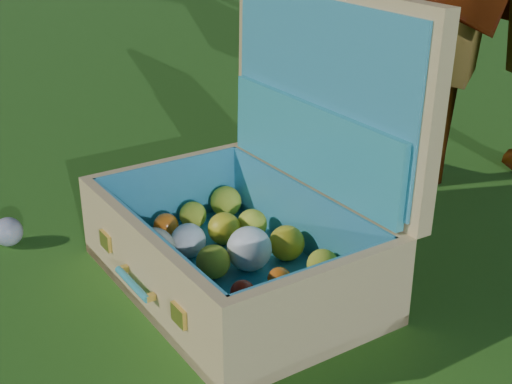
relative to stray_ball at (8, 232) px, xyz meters
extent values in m
plane|color=#215114|center=(0.43, 0.18, -0.04)|extent=(60.00, 60.00, 0.00)
sphere|color=teal|center=(0.00, 0.00, 0.00)|extent=(0.07, 0.07, 0.07)
cube|color=tan|center=(0.57, 0.18, -0.02)|extent=(0.78, 0.65, 0.02)
cube|color=tan|center=(0.50, -0.02, 0.06)|extent=(0.63, 0.26, 0.20)
cube|color=tan|center=(0.64, 0.37, 0.06)|extent=(0.63, 0.26, 0.20)
cube|color=tan|center=(0.27, 0.29, 0.06)|extent=(0.16, 0.38, 0.20)
cube|color=tan|center=(0.87, 0.06, 0.06)|extent=(0.16, 0.38, 0.20)
cube|color=teal|center=(0.57, 0.18, -0.01)|extent=(0.71, 0.59, 0.01)
cube|color=teal|center=(0.50, 0.00, 0.07)|extent=(0.58, 0.22, 0.17)
cube|color=teal|center=(0.64, 0.36, 0.07)|extent=(0.58, 0.22, 0.17)
cube|color=teal|center=(0.29, 0.29, 0.07)|extent=(0.15, 0.37, 0.17)
cube|color=teal|center=(0.85, 0.07, 0.07)|extent=(0.15, 0.37, 0.17)
cube|color=tan|center=(0.66, 0.41, 0.38)|extent=(0.64, 0.28, 0.44)
cube|color=teal|center=(0.65, 0.39, 0.38)|extent=(0.58, 0.23, 0.39)
cube|color=teal|center=(0.65, 0.37, 0.26)|extent=(0.56, 0.23, 0.19)
cube|color=#F2C659|center=(0.33, 0.03, 0.06)|extent=(0.05, 0.03, 0.04)
cube|color=#F2C659|center=(0.66, -0.10, 0.06)|extent=(0.05, 0.03, 0.04)
cylinder|color=teal|center=(0.48, -0.05, 0.05)|extent=(0.14, 0.07, 0.02)
cube|color=#F2C659|center=(0.43, -0.02, 0.05)|extent=(0.02, 0.02, 0.01)
cube|color=#F2C659|center=(0.55, -0.06, 0.05)|extent=(0.02, 0.02, 0.01)
sphere|color=orange|center=(0.30, 0.14, 0.03)|extent=(0.07, 0.07, 0.07)
sphere|color=beige|center=(0.42, 0.09, 0.04)|extent=(0.10, 0.10, 0.10)
sphere|color=#0F124B|center=(0.52, 0.04, 0.04)|extent=(0.09, 0.09, 0.09)
sphere|color=red|center=(0.64, 0.00, 0.02)|extent=(0.05, 0.05, 0.05)
sphere|color=silver|center=(0.76, -0.04, 0.02)|extent=(0.06, 0.06, 0.06)
sphere|color=orange|center=(0.33, 0.22, 0.03)|extent=(0.06, 0.06, 0.06)
sphere|color=silver|center=(0.44, 0.18, 0.04)|extent=(0.08, 0.08, 0.08)
sphere|color=gold|center=(0.55, 0.14, 0.03)|extent=(0.08, 0.08, 0.08)
sphere|color=red|center=(0.66, 0.09, 0.02)|extent=(0.05, 0.05, 0.05)
sphere|color=gold|center=(0.80, 0.05, 0.03)|extent=(0.07, 0.07, 0.07)
sphere|color=gold|center=(0.35, 0.30, 0.03)|extent=(0.07, 0.07, 0.07)
sphere|color=gold|center=(0.47, 0.28, 0.03)|extent=(0.08, 0.08, 0.08)
sphere|color=silver|center=(0.59, 0.22, 0.05)|extent=(0.10, 0.10, 0.10)
sphere|color=orange|center=(0.69, 0.18, 0.02)|extent=(0.05, 0.05, 0.05)
sphere|color=beige|center=(0.82, 0.15, 0.03)|extent=(0.07, 0.07, 0.07)
sphere|color=gold|center=(0.38, 0.40, 0.03)|extent=(0.08, 0.08, 0.08)
sphere|color=gold|center=(0.50, 0.34, 0.03)|extent=(0.07, 0.07, 0.07)
sphere|color=gold|center=(0.63, 0.30, 0.04)|extent=(0.08, 0.08, 0.08)
sphere|color=gold|center=(0.75, 0.27, 0.03)|extent=(0.07, 0.07, 0.07)
camera|label=1|loc=(1.43, -0.91, 0.81)|focal=50.00mm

